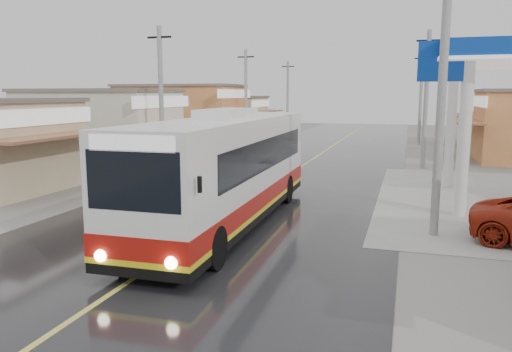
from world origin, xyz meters
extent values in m
plane|color=slate|center=(0.00, 0.00, 0.00)|extent=(120.00, 120.00, 0.00)
cube|color=black|center=(0.00, 15.00, 0.01)|extent=(12.00, 90.00, 0.02)
cube|color=#D8CC4C|center=(0.00, 15.00, 0.02)|extent=(0.15, 90.00, 0.01)
cylinder|color=white|center=(8.00, 9.00, 2.75)|extent=(0.44, 0.44, 5.50)
cylinder|color=white|center=(8.00, 3.00, 2.75)|extent=(0.44, 0.44, 5.50)
cube|color=white|center=(7.20, 3.00, 3.00)|extent=(0.25, 0.25, 6.00)
cube|color=#0B369A|center=(7.20, 3.00, 5.50)|extent=(1.80, 0.30, 1.40)
cube|color=silver|center=(0.41, -0.62, 2.08)|extent=(2.72, 12.26, 3.00)
cube|color=black|center=(0.41, -0.62, 0.48)|extent=(2.74, 12.28, 0.31)
cube|color=#9C130D|center=(0.41, -0.62, 0.99)|extent=(2.76, 12.30, 0.56)
cube|color=yellow|center=(0.41, -0.62, 0.65)|extent=(2.77, 12.31, 0.14)
cube|color=black|center=(0.40, -0.11, 2.41)|extent=(2.72, 9.71, 1.02)
cube|color=black|center=(0.49, -6.68, 2.52)|extent=(2.25, 0.15, 1.32)
cube|color=black|center=(0.32, 5.44, 2.52)|extent=(2.25, 0.15, 1.12)
cube|color=white|center=(0.49, -6.68, 3.33)|extent=(2.05, 0.15, 0.36)
cube|color=silver|center=(0.41, -0.62, 3.74)|extent=(1.27, 3.07, 0.31)
cylinder|color=black|center=(-0.65, -4.91, 0.58)|extent=(0.37, 1.13, 1.12)
cylinder|color=black|center=(1.59, -4.88, 0.58)|extent=(0.37, 1.13, 1.12)
cylinder|color=black|center=(-0.77, 3.24, 0.58)|extent=(0.37, 1.13, 1.12)
cylinder|color=black|center=(1.48, 3.27, 0.58)|extent=(0.37, 1.13, 1.12)
sphere|color=#FFF2CC|center=(-0.37, -6.76, 0.78)|extent=(0.29, 0.29, 0.29)
sphere|color=#FFF2CC|center=(1.36, -6.73, 0.78)|extent=(0.29, 0.29, 0.29)
cube|color=black|center=(-0.93, -6.45, 2.46)|extent=(0.08, 0.08, 0.36)
cube|color=black|center=(1.91, -6.41, 2.46)|extent=(0.08, 0.08, 0.36)
cube|color=silver|center=(-4.84, 16.25, 1.65)|extent=(2.82, 8.53, 2.33)
cube|color=navy|center=(-4.84, 16.25, 0.86)|extent=(2.87, 8.57, 0.93)
cube|color=black|center=(-4.84, 16.25, 1.98)|extent=(2.76, 7.13, 0.84)
cube|color=black|center=(-4.55, 12.12, 1.98)|extent=(1.94, 0.26, 1.03)
cylinder|color=black|center=(-5.63, 13.20, 0.49)|extent=(0.34, 0.95, 0.93)
cylinder|color=black|center=(-3.63, 13.35, 0.49)|extent=(0.34, 0.95, 0.93)
cylinder|color=black|center=(-6.05, 19.16, 0.49)|extent=(0.34, 0.95, 0.93)
cylinder|color=black|center=(-4.05, 19.30, 0.49)|extent=(0.34, 0.95, 0.93)
imported|color=black|center=(-3.59, 4.79, 0.45)|extent=(0.71, 1.74, 0.90)
imported|color=#2B813B|center=(-3.59, 4.59, 1.09)|extent=(0.57, 0.39, 1.49)
cube|color=#26262D|center=(-7.93, 11.38, 0.86)|extent=(1.45, 1.97, 1.17)
cube|color=brown|center=(-7.93, 11.38, 1.49)|extent=(1.50, 2.02, 0.09)
cylinder|color=black|center=(-8.44, 10.66, 0.27)|extent=(0.25, 0.56, 0.54)
cylinder|color=black|center=(-8.65, 11.90, 0.27)|extent=(0.25, 0.56, 0.54)
cylinder|color=black|center=(-7.26, 10.67, 0.27)|extent=(0.20, 0.55, 0.54)
torus|color=black|center=(-7.41, 6.42, 0.10)|extent=(0.81, 0.81, 0.21)
torus|color=black|center=(-7.41, 6.42, 0.31)|extent=(0.81, 0.81, 0.21)
camera|label=1|loc=(6.10, -16.01, 4.35)|focal=35.00mm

